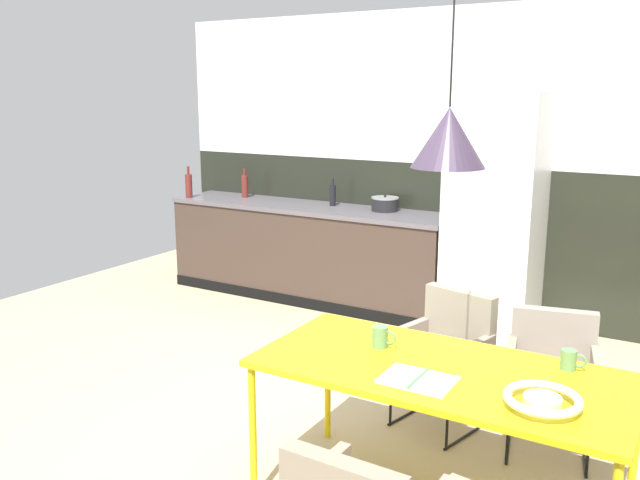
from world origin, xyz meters
name	(u,v)px	position (x,y,z in m)	size (l,w,h in m)	color
ground_plane	(312,463)	(0.00, 0.00, 0.00)	(8.13, 8.13, 0.00)	tan
back_wall_splashback_dark	(483,242)	(0.00, 2.87, 0.66)	(6.26, 0.12, 1.32)	black
back_wall_panel_upper	(491,87)	(0.00, 2.87, 1.99)	(6.26, 0.12, 1.32)	silver
kitchen_counter	(308,252)	(-1.58, 2.51, 0.45)	(2.83, 0.63, 0.90)	#3E2F27
refrigerator_column	(495,215)	(0.20, 2.51, 0.97)	(0.71, 0.60, 1.95)	silver
dining_table	(440,377)	(0.73, -0.07, 0.69)	(1.67, 0.79, 0.73)	yellow
armchair_facing_counter	(447,342)	(0.45, 0.81, 0.51)	(0.58, 0.57, 0.80)	gray
armchair_near_window	(552,362)	(1.04, 0.82, 0.51)	(0.57, 0.56, 0.77)	gray
fruit_bowl	(543,400)	(1.21, -0.24, 0.77)	(0.31, 0.31, 0.06)	silver
open_book	(418,380)	(0.69, -0.25, 0.74)	(0.31, 0.23, 0.02)	white
mug_dark_espresso	(570,360)	(1.23, 0.21, 0.78)	(0.11, 0.07, 0.09)	#5B8456
mug_wide_latte	(381,337)	(0.39, 0.02, 0.78)	(0.13, 0.08, 0.11)	#5B8456
cooking_pot	(385,204)	(-0.83, 2.63, 0.96)	(0.25, 0.25, 0.15)	black
bottle_spice_small	(189,185)	(-2.86, 2.31, 1.03)	(0.07, 0.07, 0.32)	maroon
bottle_oil_tall	(333,195)	(-1.37, 2.62, 1.00)	(0.06, 0.06, 0.25)	black
bottle_wine_green	(245,186)	(-2.39, 2.61, 1.02)	(0.07, 0.07, 0.29)	maroon
pendant_lamp_over_table_near	(449,137)	(0.73, -0.09, 1.76)	(0.31, 0.31, 0.96)	black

